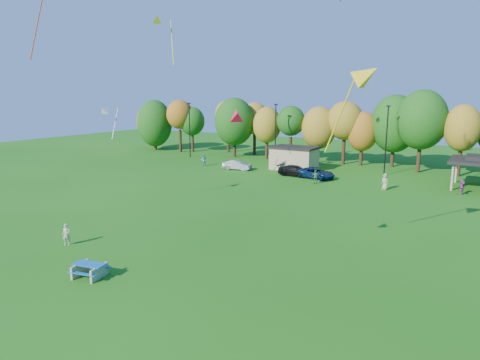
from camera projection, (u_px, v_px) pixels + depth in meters
The scene contains 18 objects.
ground at pixel (181, 287), 23.72m from camera, with size 160.00×160.00×0.00m, color #19600F.
tree_line at pixel (374, 127), 61.33m from camera, with size 93.57×10.55×11.15m.
lamp_posts at pixel (386, 138), 55.37m from camera, with size 64.50×0.25×9.09m.
utility_building at pixel (294, 158), 60.38m from camera, with size 6.30×4.30×3.25m.
picnic_table at pixel (89, 269), 24.97m from camera, with size 2.15×1.90×0.82m.
kite_flyer at pixel (67, 235), 30.16m from camera, with size 0.57×0.37×1.56m, color #BBB58C.
car_a at pixel (237, 164), 60.41m from camera, with size 1.73×4.30×1.46m, color silver.
car_b at pixel (237, 165), 60.27m from camera, with size 1.40×4.03×1.33m, color #AFAFB5.
car_c at pixel (315, 173), 54.07m from camera, with size 2.30×4.99×1.39m, color #0D234E.
car_d at pixel (296, 171), 55.59m from camera, with size 1.94×4.78×1.39m, color black.
far_person_0 at pixel (204, 160), 63.60m from camera, with size 0.83×0.65×1.71m, color teal.
far_person_1 at pixel (385, 182), 47.64m from camera, with size 0.90×0.59×1.85m, color #9BA570.
far_person_2 at pixel (462, 187), 45.31m from camera, with size 1.50×0.48×1.62m, color #9F4284.
far_person_3 at pixel (315, 177), 50.92m from camera, with size 0.97×0.40×1.66m, color #4D7A4A.
kite_0 at pixel (236, 114), 22.60m from camera, with size 1.36×1.40×1.13m.
kite_1 at pixel (367, 76), 24.55m from camera, with size 3.44×1.62×5.63m.
kite_4 at pixel (106, 110), 38.42m from camera, with size 1.02×2.11×3.39m.
kite_11 at pixel (157, 20), 43.78m from camera, with size 2.66×2.64×5.36m.
Camera 1 is at (14.18, -17.23, 10.54)m, focal length 32.00 mm.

